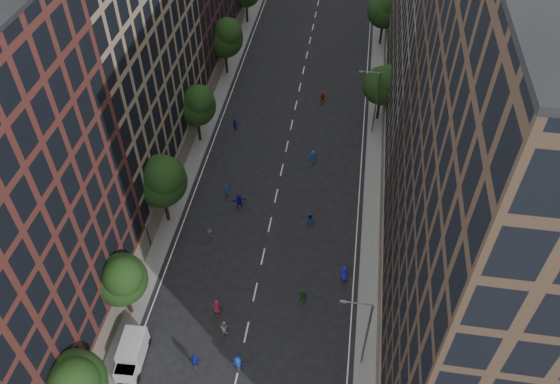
# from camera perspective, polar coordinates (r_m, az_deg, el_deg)

# --- Properties ---
(ground) EXTENTS (240.00, 240.00, 0.00)m
(ground) POSITION_cam_1_polar(r_m,az_deg,el_deg) (69.23, 0.67, 4.53)
(ground) COLOR black
(ground) RESTS_ON ground
(sidewalk_left) EXTENTS (4.00, 105.00, 0.15)m
(sidewalk_left) POSITION_cam_1_polar(r_m,az_deg,el_deg) (77.08, -7.51, 8.95)
(sidewalk_left) COLOR slate
(sidewalk_left) RESTS_ON ground
(sidewalk_right) EXTENTS (4.00, 105.00, 0.15)m
(sidewalk_right) POSITION_cam_1_polar(r_m,az_deg,el_deg) (74.86, 10.70, 7.29)
(sidewalk_right) COLOR slate
(sidewalk_right) RESTS_ON ground
(bldg_left_b) EXTENTS (14.00, 26.00, 34.00)m
(bldg_left_b) POSITION_cam_1_polar(r_m,az_deg,el_deg) (60.76, -18.63, 15.32)
(bldg_left_b) COLOR #977F63
(bldg_left_b) RESTS_ON ground
(bldg_right_a) EXTENTS (14.00, 30.00, 36.00)m
(bldg_right_a) POSITION_cam_1_polar(r_m,az_deg,el_deg) (40.08, 23.40, -1.55)
(bldg_right_a) COLOR #453225
(bldg_right_a) RESTS_ON ground
(bldg_right_b) EXTENTS (14.00, 28.00, 33.00)m
(bldg_right_b) POSITION_cam_1_polar(r_m,az_deg,el_deg) (64.20, 19.13, 16.29)
(bldg_right_b) COLOR #6F685B
(bldg_right_b) RESTS_ON ground
(tree_left_0) EXTENTS (5.20, 5.20, 8.83)m
(tree_left_0) POSITION_cam_1_polar(r_m,az_deg,el_deg) (45.67, -20.82, -18.24)
(tree_left_0) COLOR black
(tree_left_0) RESTS_ON ground
(tree_left_1) EXTENTS (4.80, 4.80, 8.21)m
(tree_left_1) POSITION_cam_1_polar(r_m,az_deg,el_deg) (50.44, -16.25, -8.68)
(tree_left_1) COLOR black
(tree_left_1) RESTS_ON ground
(tree_left_2) EXTENTS (5.60, 5.60, 9.45)m
(tree_left_2) POSITION_cam_1_polar(r_m,az_deg,el_deg) (57.05, -12.30, 1.29)
(tree_left_2) COLOR black
(tree_left_2) RESTS_ON ground
(tree_left_3) EXTENTS (5.00, 5.00, 8.58)m
(tree_left_3) POSITION_cam_1_polar(r_m,az_deg,el_deg) (67.58, -8.71, 9.06)
(tree_left_3) COLOR black
(tree_left_3) RESTS_ON ground
(tree_left_4) EXTENTS (5.40, 5.40, 9.08)m
(tree_left_4) POSITION_cam_1_polar(r_m,az_deg,el_deg) (80.46, -5.73, 15.84)
(tree_left_4) COLOR black
(tree_left_4) RESTS_ON ground
(tree_right_a) EXTENTS (5.00, 5.00, 8.39)m
(tree_right_a) POSITION_cam_1_polar(r_m,az_deg,el_deg) (71.95, 10.80, 11.02)
(tree_right_a) COLOR black
(tree_right_a) RESTS_ON ground
(tree_right_b) EXTENTS (5.20, 5.20, 8.83)m
(tree_right_b) POSITION_cam_1_polar(r_m,az_deg,el_deg) (89.24, 11.01, 18.21)
(tree_right_b) COLOR black
(tree_right_b) RESTS_ON ground
(streetlamp_near) EXTENTS (2.64, 0.22, 9.06)m
(streetlamp_near) POSITION_cam_1_polar(r_m,az_deg,el_deg) (46.54, 8.83, -14.18)
(streetlamp_near) COLOR #595B60
(streetlamp_near) RESTS_ON ground
(streetlamp_far) EXTENTS (2.64, 0.22, 9.06)m
(streetlamp_far) POSITION_cam_1_polar(r_m,az_deg,el_deg) (69.78, 9.87, 9.52)
(streetlamp_far) COLOR #595B60
(streetlamp_far) RESTS_ON ground
(cargo_van) EXTENTS (2.28, 4.51, 2.35)m
(cargo_van) POSITION_cam_1_polar(r_m,az_deg,el_deg) (51.18, -15.25, -15.97)
(cargo_van) COLOR silver
(cargo_van) RESTS_ON ground
(skater_3) EXTENTS (1.22, 0.77, 1.81)m
(skater_3) POSITION_cam_1_polar(r_m,az_deg,el_deg) (49.58, -4.38, -17.44)
(skater_3) COLOR navy
(skater_3) RESTS_ON ground
(skater_4) EXTENTS (1.12, 0.53, 1.86)m
(skater_4) POSITION_cam_1_polar(r_m,az_deg,el_deg) (50.09, -8.87, -17.02)
(skater_4) COLOR #1422A3
(skater_4) RESTS_ON ground
(skater_6) EXTENTS (0.94, 0.72, 1.72)m
(skater_6) POSITION_cam_1_polar(r_m,az_deg,el_deg) (52.77, -6.59, -11.83)
(skater_6) COLOR #A11A35
(skater_6) RESTS_ON ground
(skater_8) EXTENTS (0.95, 0.83, 1.66)m
(skater_8) POSITION_cam_1_polar(r_m,az_deg,el_deg) (51.53, -5.87, -13.91)
(skater_8) COLOR #B8B8B4
(skater_8) RESTS_ON ground
(skater_9) EXTENTS (1.12, 0.88, 1.52)m
(skater_9) POSITION_cam_1_polar(r_m,az_deg,el_deg) (58.43, -7.33, -4.48)
(skater_9) COLOR #424146
(skater_9) RESTS_ON ground
(skater_10) EXTENTS (1.15, 0.71, 1.83)m
(skater_10) POSITION_cam_1_polar(r_m,az_deg,el_deg) (53.10, 2.40, -10.80)
(skater_10) COLOR #1B5B28
(skater_10) RESTS_ON ground
(skater_11) EXTENTS (1.82, 1.22, 1.88)m
(skater_11) POSITION_cam_1_polar(r_m,az_deg,el_deg) (61.26, -4.30, -0.97)
(skater_11) COLOR #19139F
(skater_11) RESTS_ON ground
(skater_12) EXTENTS (1.10, 0.90, 1.93)m
(skater_12) POSITION_cam_1_polar(r_m,az_deg,el_deg) (54.91, 6.75, -8.46)
(skater_12) COLOR #1D16B5
(skater_12) RESTS_ON ground
(skater_13) EXTENTS (0.66, 0.53, 1.58)m
(skater_13) POSITION_cam_1_polar(r_m,az_deg,el_deg) (62.79, -5.62, 0.13)
(skater_13) COLOR #124393
(skater_13) RESTS_ON ground
(skater_14) EXTENTS (0.88, 0.71, 1.71)m
(skater_14) POSITION_cam_1_polar(r_m,az_deg,el_deg) (59.38, 3.12, -2.90)
(skater_14) COLOR navy
(skater_14) RESTS_ON ground
(skater_15) EXTENTS (1.24, 0.98, 1.69)m
(skater_15) POSITION_cam_1_polar(r_m,az_deg,el_deg) (66.91, 3.48, 3.71)
(skater_15) COLOR #143FA3
(skater_15) RESTS_ON ground
(skater_16) EXTENTS (0.99, 0.72, 1.57)m
(skater_16) POSITION_cam_1_polar(r_m,az_deg,el_deg) (71.98, -4.72, 6.98)
(skater_16) COLOR #1527AD
(skater_16) RESTS_ON ground
(skater_17) EXTENTS (1.52, 0.59, 1.61)m
(skater_17) POSITION_cam_1_polar(r_m,az_deg,el_deg) (76.92, 4.49, 9.80)
(skater_17) COLOR maroon
(skater_17) RESTS_ON ground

